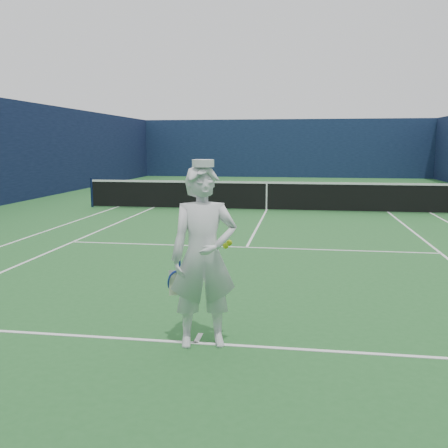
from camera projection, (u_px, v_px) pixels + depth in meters
The scene contains 5 objects.
ground at pixel (266, 210), 17.36m from camera, with size 80.00×80.00×0.00m, color #246029.
court_markings at pixel (266, 210), 17.36m from camera, with size 11.03×23.83×0.01m.
windscreen_fence at pixel (267, 152), 17.04m from camera, with size 20.12×36.12×4.00m.
tennis_net at pixel (267, 195), 17.27m from camera, with size 12.88×0.09×1.07m.
tennis_player at pixel (204, 257), 5.58m from camera, with size 0.90×0.67×2.11m.
Camera 1 is at (1.16, -17.24, 2.27)m, focal length 40.00 mm.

